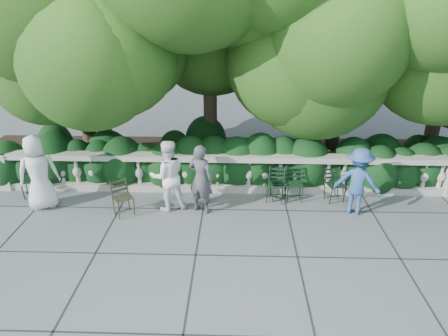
{
  "coord_description": "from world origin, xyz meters",
  "views": [
    {
      "loc": [
        0.27,
        -7.46,
        4.78
      ],
      "look_at": [
        0.0,
        1.0,
        1.0
      ],
      "focal_mm": 32.0,
      "sensor_mm": 36.0,
      "label": 1
    }
  ],
  "objects_px": {
    "chair_weathered": "(127,217)",
    "person_older_blue": "(358,181)",
    "chair_e": "(274,204)",
    "person_woman_grey": "(201,179)",
    "person_casual_man": "(168,176)",
    "chair_c": "(280,202)",
    "chair_a": "(33,199)",
    "chair_d": "(336,203)",
    "chair_f": "(294,202)",
    "person_businessman": "(38,173)"
  },
  "relations": [
    {
      "from": "chair_a",
      "to": "chair_d",
      "type": "bearing_deg",
      "value": -13.4
    },
    {
      "from": "chair_e",
      "to": "person_older_blue",
      "type": "bearing_deg",
      "value": 0.51
    },
    {
      "from": "chair_d",
      "to": "person_casual_man",
      "type": "xyz_separation_m",
      "value": [
        -4.04,
        -0.36,
        0.86
      ]
    },
    {
      "from": "chair_e",
      "to": "chair_weathered",
      "type": "bearing_deg",
      "value": -156.69
    },
    {
      "from": "chair_f",
      "to": "person_woman_grey",
      "type": "relative_size",
      "value": 0.5
    },
    {
      "from": "chair_e",
      "to": "chair_weathered",
      "type": "xyz_separation_m",
      "value": [
        -3.44,
        -0.74,
        0.0
      ]
    },
    {
      "from": "chair_f",
      "to": "person_older_blue",
      "type": "height_order",
      "value": "person_older_blue"
    },
    {
      "from": "chair_f",
      "to": "person_woman_grey",
      "type": "height_order",
      "value": "person_woman_grey"
    },
    {
      "from": "chair_a",
      "to": "person_businessman",
      "type": "distance_m",
      "value": 1.1
    },
    {
      "from": "chair_d",
      "to": "person_businessman",
      "type": "distance_m",
      "value": 7.13
    },
    {
      "from": "chair_c",
      "to": "person_older_blue",
      "type": "distance_m",
      "value": 1.92
    },
    {
      "from": "person_businessman",
      "to": "person_older_blue",
      "type": "height_order",
      "value": "person_businessman"
    },
    {
      "from": "chair_a",
      "to": "chair_d",
      "type": "xyz_separation_m",
      "value": [
        7.55,
        0.01,
        0.0
      ]
    },
    {
      "from": "chair_a",
      "to": "person_businessman",
      "type": "height_order",
      "value": "person_businessman"
    },
    {
      "from": "chair_e",
      "to": "person_woman_grey",
      "type": "bearing_deg",
      "value": -156.2
    },
    {
      "from": "person_casual_man",
      "to": "chair_e",
      "type": "bearing_deg",
      "value": 167.99
    },
    {
      "from": "chair_c",
      "to": "person_businessman",
      "type": "distance_m",
      "value": 5.77
    },
    {
      "from": "person_woman_grey",
      "to": "person_casual_man",
      "type": "xyz_separation_m",
      "value": [
        -0.77,
        0.09,
        0.03
      ]
    },
    {
      "from": "chair_c",
      "to": "chair_d",
      "type": "height_order",
      "value": "same"
    },
    {
      "from": "chair_c",
      "to": "chair_e",
      "type": "bearing_deg",
      "value": -152.87
    },
    {
      "from": "chair_d",
      "to": "person_older_blue",
      "type": "relative_size",
      "value": 0.52
    },
    {
      "from": "person_businessman",
      "to": "person_older_blue",
      "type": "distance_m",
      "value": 7.37
    },
    {
      "from": "chair_a",
      "to": "chair_d",
      "type": "distance_m",
      "value": 7.55
    },
    {
      "from": "chair_e",
      "to": "person_woman_grey",
      "type": "relative_size",
      "value": 0.5
    },
    {
      "from": "chair_weathered",
      "to": "person_casual_man",
      "type": "relative_size",
      "value": 0.49
    },
    {
      "from": "chair_e",
      "to": "chair_weathered",
      "type": "height_order",
      "value": "same"
    },
    {
      "from": "chair_d",
      "to": "chair_f",
      "type": "distance_m",
      "value": 1.03
    },
    {
      "from": "chair_a",
      "to": "chair_weathered",
      "type": "height_order",
      "value": "same"
    },
    {
      "from": "chair_weathered",
      "to": "person_woman_grey",
      "type": "bearing_deg",
      "value": -24.29
    },
    {
      "from": "chair_a",
      "to": "chair_f",
      "type": "height_order",
      "value": "same"
    },
    {
      "from": "chair_a",
      "to": "chair_f",
      "type": "distance_m",
      "value": 6.52
    },
    {
      "from": "chair_e",
      "to": "person_woman_grey",
      "type": "height_order",
      "value": "person_woman_grey"
    },
    {
      "from": "chair_weathered",
      "to": "person_businessman",
      "type": "relative_size",
      "value": 0.46
    },
    {
      "from": "chair_weathered",
      "to": "person_casual_man",
      "type": "height_order",
      "value": "person_casual_man"
    },
    {
      "from": "person_businessman",
      "to": "person_casual_man",
      "type": "bearing_deg",
      "value": 157.46
    },
    {
      "from": "chair_c",
      "to": "person_woman_grey",
      "type": "xyz_separation_m",
      "value": [
        -1.89,
        -0.49,
        0.83
      ]
    },
    {
      "from": "chair_weathered",
      "to": "person_older_blue",
      "type": "distance_m",
      "value": 5.35
    },
    {
      "from": "chair_e",
      "to": "person_casual_man",
      "type": "distance_m",
      "value": 2.68
    },
    {
      "from": "person_businessman",
      "to": "person_woman_grey",
      "type": "bearing_deg",
      "value": 155.99
    },
    {
      "from": "chair_e",
      "to": "chair_f",
      "type": "distance_m",
      "value": 0.5
    },
    {
      "from": "chair_d",
      "to": "person_casual_man",
      "type": "relative_size",
      "value": 0.49
    },
    {
      "from": "chair_d",
      "to": "person_woman_grey",
      "type": "bearing_deg",
      "value": 173.17
    },
    {
      "from": "chair_weathered",
      "to": "chair_a",
      "type": "bearing_deg",
      "value": 126.91
    },
    {
      "from": "chair_weathered",
      "to": "person_older_blue",
      "type": "height_order",
      "value": "person_older_blue"
    },
    {
      "from": "chair_e",
      "to": "chair_weathered",
      "type": "distance_m",
      "value": 3.52
    },
    {
      "from": "chair_f",
      "to": "person_businessman",
      "type": "distance_m",
      "value": 6.11
    },
    {
      "from": "chair_a",
      "to": "chair_weathered",
      "type": "bearing_deg",
      "value": -30.61
    },
    {
      "from": "person_older_blue",
      "to": "chair_f",
      "type": "bearing_deg",
      "value": 5.39
    },
    {
      "from": "chair_c",
      "to": "person_older_blue",
      "type": "relative_size",
      "value": 0.52
    },
    {
      "from": "chair_d",
      "to": "chair_e",
      "type": "distance_m",
      "value": 1.53
    }
  ]
}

